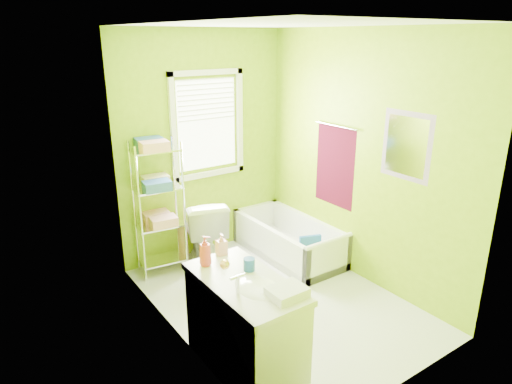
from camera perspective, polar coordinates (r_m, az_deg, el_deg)
ground at (r=4.70m, az=2.76°, el=-13.39°), size 2.90×2.90×0.00m
room_envelope at (r=4.08m, az=3.11°, el=5.26°), size 2.14×2.94×2.62m
window at (r=5.27m, az=-6.09°, el=9.05°), size 0.92×0.05×1.22m
door at (r=2.97m, az=-1.24°, el=-11.70°), size 0.09×0.80×2.00m
right_wall_decor at (r=4.81m, az=13.02°, el=4.14°), size 0.04×1.48×1.17m
bathtub at (r=5.50m, az=4.34°, el=-6.57°), size 0.67×1.43×0.46m
toilet at (r=5.27m, az=-6.55°, el=-4.79°), size 0.66×0.88×0.80m
vanity at (r=3.66m, az=-1.33°, el=-15.94°), size 0.53×1.04×1.03m
wire_shelf_unit at (r=4.98m, az=-12.10°, el=-0.19°), size 0.53×0.43×1.51m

